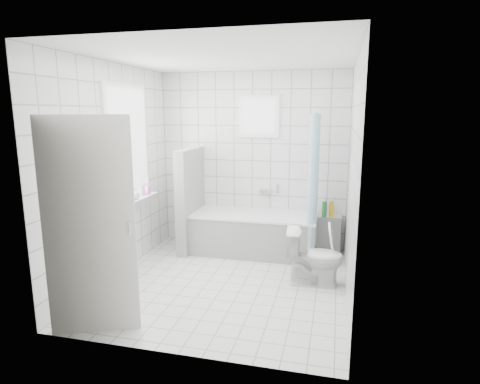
# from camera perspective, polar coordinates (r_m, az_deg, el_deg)

# --- Properties ---
(ground) EXTENTS (3.00, 3.00, 0.00)m
(ground) POSITION_cam_1_polar(r_m,az_deg,el_deg) (4.95, -2.04, -12.74)
(ground) COLOR white
(ground) RESTS_ON ground
(ceiling) EXTENTS (3.00, 3.00, 0.00)m
(ceiling) POSITION_cam_1_polar(r_m,az_deg,el_deg) (4.56, -2.28, 18.64)
(ceiling) COLOR white
(ceiling) RESTS_ON ground
(wall_back) EXTENTS (2.80, 0.02, 2.60)m
(wall_back) POSITION_cam_1_polar(r_m,az_deg,el_deg) (6.02, 1.74, 4.47)
(wall_back) COLOR white
(wall_back) RESTS_ON ground
(wall_front) EXTENTS (2.80, 0.02, 2.60)m
(wall_front) POSITION_cam_1_polar(r_m,az_deg,el_deg) (3.19, -9.51, -1.88)
(wall_front) COLOR white
(wall_front) RESTS_ON ground
(wall_left) EXTENTS (0.02, 3.00, 2.60)m
(wall_left) POSITION_cam_1_polar(r_m,az_deg,el_deg) (5.14, -17.38, 2.76)
(wall_left) COLOR white
(wall_left) RESTS_ON ground
(wall_right) EXTENTS (0.02, 3.00, 2.60)m
(wall_right) POSITION_cam_1_polar(r_m,az_deg,el_deg) (4.41, 15.63, 1.52)
(wall_right) COLOR white
(wall_right) RESTS_ON ground
(window_left) EXTENTS (0.01, 0.90, 1.40)m
(window_left) POSITION_cam_1_polar(r_m,az_deg,el_deg) (5.34, -15.50, 6.42)
(window_left) COLOR white
(window_left) RESTS_ON wall_left
(window_back) EXTENTS (0.50, 0.01, 0.50)m
(window_back) POSITION_cam_1_polar(r_m,az_deg,el_deg) (5.91, 2.65, 10.65)
(window_back) COLOR white
(window_back) RESTS_ON wall_back
(window_sill) EXTENTS (0.18, 1.02, 0.08)m
(window_sill) POSITION_cam_1_polar(r_m,az_deg,el_deg) (5.43, -14.67, -1.38)
(window_sill) COLOR white
(window_sill) RESTS_ON wall_left
(door) EXTENTS (0.76, 0.34, 2.00)m
(door) POSITION_cam_1_polar(r_m,az_deg,el_deg) (3.83, -20.59, -4.87)
(door) COLOR silver
(door) RESTS_ON ground
(bathtub) EXTENTS (1.78, 0.77, 0.58)m
(bathtub) POSITION_cam_1_polar(r_m,az_deg,el_deg) (5.85, 2.07, -5.87)
(bathtub) COLOR white
(bathtub) RESTS_ON ground
(partition_wall) EXTENTS (0.15, 0.85, 1.50)m
(partition_wall) POSITION_cam_1_polar(r_m,az_deg,el_deg) (5.94, -7.05, -1.08)
(partition_wall) COLOR white
(partition_wall) RESTS_ON ground
(tiled_ledge) EXTENTS (0.40, 0.24, 0.55)m
(tiled_ledge) POSITION_cam_1_polar(r_m,az_deg,el_deg) (5.99, 12.20, -5.86)
(tiled_ledge) COLOR white
(tiled_ledge) RESTS_ON ground
(toilet) EXTENTS (0.69, 0.42, 0.67)m
(toilet) POSITION_cam_1_polar(r_m,az_deg,el_deg) (4.87, 10.54, -9.08)
(toilet) COLOR white
(toilet) RESTS_ON ground
(curtain_rod) EXTENTS (0.02, 0.80, 0.02)m
(curtain_rod) POSITION_cam_1_polar(r_m,az_deg,el_deg) (5.46, 10.88, 10.93)
(curtain_rod) COLOR silver
(curtain_rod) RESTS_ON wall_back
(shower_curtain) EXTENTS (0.14, 0.48, 1.78)m
(shower_curtain) POSITION_cam_1_polar(r_m,az_deg,el_deg) (5.41, 10.45, 1.35)
(shower_curtain) COLOR #4698CD
(shower_curtain) RESTS_ON curtain_rod
(tub_faucet) EXTENTS (0.18, 0.06, 0.06)m
(tub_faucet) POSITION_cam_1_polar(r_m,az_deg,el_deg) (6.01, 3.69, 0.10)
(tub_faucet) COLOR silver
(tub_faucet) RESTS_ON wall_back
(sill_bottles) EXTENTS (0.14, 0.77, 0.28)m
(sill_bottles) POSITION_cam_1_polar(r_m,az_deg,el_deg) (5.27, -15.35, -0.11)
(sill_bottles) COLOR #37E8F9
(sill_bottles) RESTS_ON window_sill
(ledge_bottles) EXTENTS (0.16, 0.19, 0.23)m
(ledge_bottles) POSITION_cam_1_polar(r_m,az_deg,el_deg) (5.85, 12.24, -2.38)
(ledge_bottles) COLOR yellow
(ledge_bottles) RESTS_ON tiled_ledge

